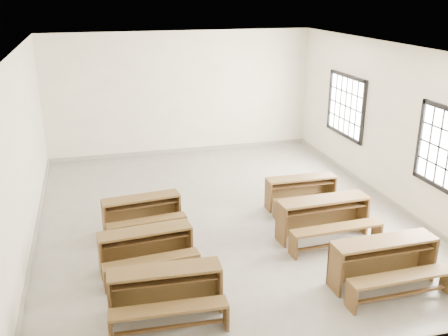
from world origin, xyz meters
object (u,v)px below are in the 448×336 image
object	(u,v)px
desk_set_4	(324,216)
desk_set_5	(302,190)
desk_set_1	(146,247)
desk_set_2	(142,211)
desk_set_0	(166,289)
desk_set_3	(385,260)

from	to	relation	value
desk_set_4	desk_set_5	size ratio (longest dim) A/B	1.17
desk_set_1	desk_set_2	world-z (taller)	desk_set_1
desk_set_0	desk_set_4	bearing A→B (deg)	29.35
desk_set_1	desk_set_5	bearing A→B (deg)	20.26
desk_set_3	desk_set_0	bearing A→B (deg)	177.09
desk_set_5	desk_set_1	bearing A→B (deg)	-154.27
desk_set_2	desk_set_4	distance (m)	3.27
desk_set_4	desk_set_5	world-z (taller)	desk_set_4
desk_set_1	desk_set_0	bearing A→B (deg)	-90.08
desk_set_1	desk_set_4	distance (m)	3.15
desk_set_0	desk_set_1	world-z (taller)	desk_set_0
desk_set_2	desk_set_3	xyz separation A→B (m)	(3.25, -2.77, 0.05)
desk_set_1	desk_set_3	bearing A→B (deg)	-27.46
desk_set_0	desk_set_2	world-z (taller)	desk_set_0
desk_set_4	desk_set_5	xyz separation A→B (m)	(0.15, 1.33, -0.06)
desk_set_1	desk_set_5	distance (m)	3.64
desk_set_2	desk_set_5	world-z (taller)	desk_set_5
desk_set_5	desk_set_0	bearing A→B (deg)	-137.97
desk_set_0	desk_set_3	size ratio (longest dim) A/B	0.97
desk_set_1	desk_set_4	xyz separation A→B (m)	(3.14, 0.21, 0.05)
desk_set_2	desk_set_3	size ratio (longest dim) A/B	0.91
desk_set_0	desk_set_4	distance (m)	3.38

